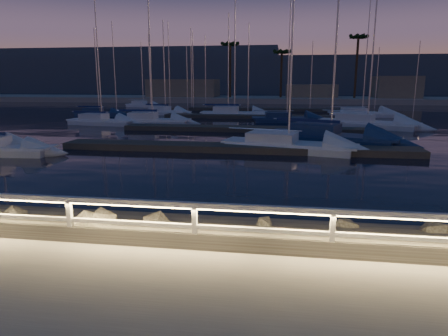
{
  "coord_description": "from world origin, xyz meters",
  "views": [
    {
      "loc": [
        2.91,
        -8.25,
        3.7
      ],
      "look_at": [
        1.06,
        4.0,
        0.97
      ],
      "focal_mm": 32.0,
      "sensor_mm": 36.0,
      "label": 1
    }
  ],
  "objects_px": {
    "sailboat_l": "(360,113)",
    "sailboat_n": "(164,111)",
    "sailboat_f": "(101,121)",
    "sailboat_c": "(327,136)",
    "sailboat_h": "(285,144)",
    "sailboat_i": "(98,113)",
    "sailboat_j": "(233,113)",
    "sailboat_k": "(285,118)",
    "guard_rail": "(148,212)",
    "sailboat_m": "(143,105)",
    "sailboat_e": "(151,120)",
    "sailboat_g": "(365,122)"
  },
  "relations": [
    {
      "from": "sailboat_l",
      "to": "sailboat_n",
      "type": "bearing_deg",
      "value": 178.37
    },
    {
      "from": "sailboat_f",
      "to": "sailboat_l",
      "type": "xyz_separation_m",
      "value": [
        27.01,
        13.15,
        -0.01
      ]
    },
    {
      "from": "sailboat_c",
      "to": "sailboat_h",
      "type": "relative_size",
      "value": 1.11
    },
    {
      "from": "sailboat_n",
      "to": "sailboat_i",
      "type": "bearing_deg",
      "value": -133.64
    },
    {
      "from": "sailboat_c",
      "to": "sailboat_i",
      "type": "xyz_separation_m",
      "value": [
        -25.5,
        17.25,
        -0.07
      ]
    },
    {
      "from": "sailboat_c",
      "to": "sailboat_j",
      "type": "xyz_separation_m",
      "value": [
        -9.22,
        19.22,
        -0.01
      ]
    },
    {
      "from": "sailboat_k",
      "to": "sailboat_n",
      "type": "relative_size",
      "value": 1.06
    },
    {
      "from": "sailboat_h",
      "to": "sailboat_k",
      "type": "distance_m",
      "value": 17.59
    },
    {
      "from": "guard_rail",
      "to": "sailboat_h",
      "type": "xyz_separation_m",
      "value": [
        3.06,
        16.64,
        -0.96
      ]
    },
    {
      "from": "sailboat_c",
      "to": "sailboat_h",
      "type": "height_order",
      "value": "sailboat_c"
    },
    {
      "from": "sailboat_c",
      "to": "sailboat_m",
      "type": "height_order",
      "value": "sailboat_c"
    },
    {
      "from": "sailboat_l",
      "to": "sailboat_e",
      "type": "bearing_deg",
      "value": -153.42
    },
    {
      "from": "sailboat_f",
      "to": "sailboat_n",
      "type": "height_order",
      "value": "sailboat_f"
    },
    {
      "from": "sailboat_h",
      "to": "sailboat_i",
      "type": "relative_size",
      "value": 1.34
    },
    {
      "from": "sailboat_j",
      "to": "sailboat_k",
      "type": "distance_m",
      "value": 8.31
    },
    {
      "from": "guard_rail",
      "to": "sailboat_k",
      "type": "bearing_deg",
      "value": 84.94
    },
    {
      "from": "sailboat_f",
      "to": "sailboat_j",
      "type": "xyz_separation_m",
      "value": [
        11.77,
        10.79,
        0.04
      ]
    },
    {
      "from": "sailboat_f",
      "to": "sailboat_k",
      "type": "distance_m",
      "value": 18.78
    },
    {
      "from": "sailboat_m",
      "to": "sailboat_n",
      "type": "distance_m",
      "value": 15.64
    },
    {
      "from": "sailboat_f",
      "to": "sailboat_h",
      "type": "distance_m",
      "value": 21.83
    },
    {
      "from": "sailboat_h",
      "to": "sailboat_i",
      "type": "height_order",
      "value": "sailboat_h"
    },
    {
      "from": "sailboat_n",
      "to": "sailboat_h",
      "type": "bearing_deg",
      "value": -39.32
    },
    {
      "from": "sailboat_c",
      "to": "sailboat_f",
      "type": "distance_m",
      "value": 22.62
    },
    {
      "from": "sailboat_f",
      "to": "sailboat_m",
      "type": "relative_size",
      "value": 1.14
    },
    {
      "from": "sailboat_h",
      "to": "guard_rail",
      "type": "bearing_deg",
      "value": -86.49
    },
    {
      "from": "sailboat_e",
      "to": "sailboat_j",
      "type": "bearing_deg",
      "value": 52.85
    },
    {
      "from": "sailboat_h",
      "to": "sailboat_j",
      "type": "bearing_deg",
      "value": 119.12
    },
    {
      "from": "sailboat_g",
      "to": "sailboat_k",
      "type": "bearing_deg",
      "value": 177.15
    },
    {
      "from": "sailboat_g",
      "to": "sailboat_i",
      "type": "relative_size",
      "value": 1.47
    },
    {
      "from": "sailboat_e",
      "to": "sailboat_f",
      "type": "bearing_deg",
      "value": -176.2
    },
    {
      "from": "sailboat_i",
      "to": "sailboat_l",
      "type": "height_order",
      "value": "sailboat_l"
    },
    {
      "from": "guard_rail",
      "to": "sailboat_n",
      "type": "distance_m",
      "value": 43.28
    },
    {
      "from": "sailboat_h",
      "to": "sailboat_g",
      "type": "bearing_deg",
      "value": 76.0
    },
    {
      "from": "sailboat_i",
      "to": "guard_rail",
      "type": "bearing_deg",
      "value": -63.57
    },
    {
      "from": "sailboat_c",
      "to": "sailboat_k",
      "type": "bearing_deg",
      "value": 125.51
    },
    {
      "from": "sailboat_c",
      "to": "sailboat_h",
      "type": "xyz_separation_m",
      "value": [
        -2.95,
        -3.86,
        -0.05
      ]
    },
    {
      "from": "guard_rail",
      "to": "sailboat_j",
      "type": "xyz_separation_m",
      "value": [
        -3.22,
        39.72,
        -0.92
      ]
    },
    {
      "from": "sailboat_e",
      "to": "sailboat_h",
      "type": "relative_size",
      "value": 0.91
    },
    {
      "from": "guard_rail",
      "to": "sailboat_e",
      "type": "distance_m",
      "value": 31.22
    },
    {
      "from": "sailboat_g",
      "to": "sailboat_j",
      "type": "xyz_separation_m",
      "value": [
        -13.61,
        9.23,
        -0.01
      ]
    },
    {
      "from": "sailboat_k",
      "to": "sailboat_m",
      "type": "relative_size",
      "value": 1.19
    },
    {
      "from": "sailboat_e",
      "to": "sailboat_k",
      "type": "bearing_deg",
      "value": 16.47
    },
    {
      "from": "sailboat_e",
      "to": "guard_rail",
      "type": "bearing_deg",
      "value": -74.47
    },
    {
      "from": "sailboat_c",
      "to": "sailboat_e",
      "type": "distance_m",
      "value": 18.42
    },
    {
      "from": "sailboat_h",
      "to": "sailboat_i",
      "type": "distance_m",
      "value": 30.89
    },
    {
      "from": "sailboat_i",
      "to": "sailboat_n",
      "type": "relative_size",
      "value": 0.89
    },
    {
      "from": "sailboat_i",
      "to": "sailboat_f",
      "type": "bearing_deg",
      "value": -63.83
    },
    {
      "from": "guard_rail",
      "to": "sailboat_i",
      "type": "relative_size",
      "value": 4.25
    },
    {
      "from": "sailboat_g",
      "to": "sailboat_i",
      "type": "xyz_separation_m",
      "value": [
        -29.89,
        7.26,
        -0.06
      ]
    },
    {
      "from": "sailboat_g",
      "to": "sailboat_m",
      "type": "height_order",
      "value": "sailboat_g"
    }
  ]
}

